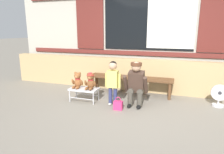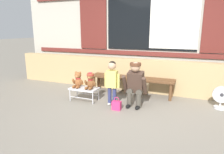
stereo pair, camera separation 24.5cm
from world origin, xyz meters
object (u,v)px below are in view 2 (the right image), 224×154
(child_standing, at_px, (112,78))
(floor_fan, at_px, (221,98))
(handbag_on_ground, at_px, (117,105))
(teddy_bear_plain, at_px, (78,80))
(small_display_bench, at_px, (84,89))
(teddy_bear_with_hat, at_px, (90,81))
(wooden_bench_long, at_px, (131,80))
(adult_crouching, at_px, (136,84))

(child_standing, bearing_deg, floor_fan, 16.43)
(floor_fan, bearing_deg, handbag_on_ground, -156.65)
(teddy_bear_plain, distance_m, child_standing, 0.87)
(small_display_bench, height_order, teddy_bear_plain, teddy_bear_plain)
(small_display_bench, distance_m, teddy_bear_plain, 0.25)
(teddy_bear_plain, relative_size, child_standing, 0.38)
(small_display_bench, distance_m, child_standing, 0.77)
(handbag_on_ground, bearing_deg, teddy_bear_with_hat, 161.14)
(wooden_bench_long, xyz_separation_m, small_display_bench, (-0.86, -0.84, -0.11))
(teddy_bear_with_hat, distance_m, floor_fan, 2.75)
(teddy_bear_plain, relative_size, teddy_bear_with_hat, 1.00)
(adult_crouching, height_order, floor_fan, adult_crouching)
(wooden_bench_long, distance_m, floor_fan, 2.00)
(teddy_bear_with_hat, bearing_deg, child_standing, -3.45)
(wooden_bench_long, relative_size, handbag_on_ground, 7.72)
(teddy_bear_plain, distance_m, floor_fan, 3.07)
(handbag_on_ground, bearing_deg, teddy_bear_plain, 166.73)
(small_display_bench, bearing_deg, teddy_bear_plain, 179.49)
(child_standing, distance_m, floor_fan, 2.26)
(teddy_bear_plain, xyz_separation_m, teddy_bear_with_hat, (0.32, 0.00, 0.01))
(child_standing, bearing_deg, teddy_bear_plain, 177.89)
(wooden_bench_long, bearing_deg, child_standing, -100.70)
(wooden_bench_long, height_order, small_display_bench, wooden_bench_long)
(small_display_bench, bearing_deg, floor_fan, 11.96)
(teddy_bear_plain, distance_m, handbag_on_ground, 1.13)
(child_standing, xyz_separation_m, handbag_on_ground, (0.18, -0.21, -0.50))
(wooden_bench_long, bearing_deg, teddy_bear_with_hat, -129.80)
(child_standing, relative_size, adult_crouching, 1.01)
(teddy_bear_plain, xyz_separation_m, adult_crouching, (1.33, 0.12, 0.02))
(small_display_bench, xyz_separation_m, handbag_on_ground, (0.88, -0.24, -0.17))
(wooden_bench_long, relative_size, floor_fan, 4.37)
(small_display_bench, bearing_deg, teddy_bear_with_hat, 0.77)
(adult_crouching, xyz_separation_m, floor_fan, (1.67, 0.48, -0.24))
(wooden_bench_long, distance_m, small_display_bench, 1.21)
(child_standing, xyz_separation_m, adult_crouching, (0.48, 0.16, -0.11))
(wooden_bench_long, xyz_separation_m, floor_fan, (1.98, -0.24, -0.13))
(small_display_bench, distance_m, teddy_bear_with_hat, 0.26)
(floor_fan, bearing_deg, child_standing, -163.57)
(teddy_bear_with_hat, distance_m, adult_crouching, 1.02)
(teddy_bear_with_hat, bearing_deg, wooden_bench_long, 50.20)
(wooden_bench_long, bearing_deg, adult_crouching, -66.59)
(teddy_bear_plain, bearing_deg, handbag_on_ground, -13.27)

